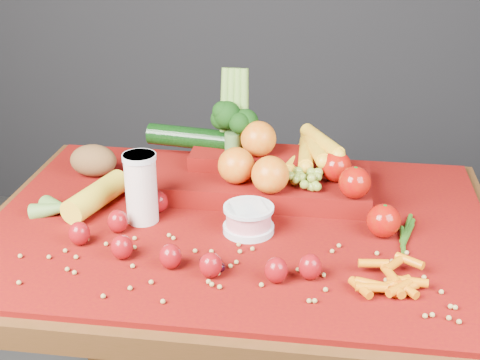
# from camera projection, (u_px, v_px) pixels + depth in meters

# --- Properties ---
(table) EXTENTS (1.10, 0.80, 0.75)m
(table) POSITION_uv_depth(u_px,v_px,m) (239.00, 264.00, 1.47)
(table) COLOR #39240D
(table) RESTS_ON ground
(red_cloth) EXTENTS (1.05, 0.75, 0.01)m
(red_cloth) POSITION_uv_depth(u_px,v_px,m) (239.00, 224.00, 1.43)
(red_cloth) COLOR #650D03
(red_cloth) RESTS_ON table
(milk_glass) EXTENTS (0.07, 0.07, 0.15)m
(milk_glass) POSITION_uv_depth(u_px,v_px,m) (141.00, 186.00, 1.39)
(milk_glass) COLOR beige
(milk_glass) RESTS_ON red_cloth
(yogurt_bowl) EXTENTS (0.11, 0.11, 0.06)m
(yogurt_bowl) POSITION_uv_depth(u_px,v_px,m) (249.00, 218.00, 1.37)
(yogurt_bowl) COLOR silver
(yogurt_bowl) RESTS_ON red_cloth
(strawberry_scatter) EXTENTS (0.54, 0.28, 0.05)m
(strawberry_scatter) POSITION_uv_depth(u_px,v_px,m) (166.00, 238.00, 1.30)
(strawberry_scatter) COLOR #830804
(strawberry_scatter) RESTS_ON red_cloth
(dark_grape_cluster) EXTENTS (0.06, 0.05, 0.03)m
(dark_grape_cluster) POSITION_uv_depth(u_px,v_px,m) (214.00, 262.00, 1.25)
(dark_grape_cluster) COLOR black
(dark_grape_cluster) RESTS_ON red_cloth
(soybean_scatter) EXTENTS (0.84, 0.24, 0.01)m
(soybean_scatter) POSITION_uv_depth(u_px,v_px,m) (223.00, 269.00, 1.24)
(soybean_scatter) COLOR #A38946
(soybean_scatter) RESTS_ON red_cloth
(corn_ear) EXTENTS (0.22, 0.26, 0.06)m
(corn_ear) POSITION_uv_depth(u_px,v_px,m) (73.00, 204.00, 1.45)
(corn_ear) COLOR gold
(corn_ear) RESTS_ON red_cloth
(potato) EXTENTS (0.11, 0.08, 0.08)m
(potato) POSITION_uv_depth(u_px,v_px,m) (93.00, 161.00, 1.63)
(potato) COLOR brown
(potato) RESTS_ON red_cloth
(baby_carrot_pile) EXTENTS (0.18, 0.18, 0.03)m
(baby_carrot_pile) POSITION_uv_depth(u_px,v_px,m) (386.00, 274.00, 1.21)
(baby_carrot_pile) COLOR #CD6507
(baby_carrot_pile) RESTS_ON red_cloth
(green_bean_pile) EXTENTS (0.14, 0.12, 0.01)m
(green_bean_pile) POSITION_uv_depth(u_px,v_px,m) (410.00, 233.00, 1.37)
(green_bean_pile) COLOR #245112
(green_bean_pile) RESTS_ON red_cloth
(produce_mound) EXTENTS (0.60, 0.37, 0.27)m
(produce_mound) POSITION_uv_depth(u_px,v_px,m) (263.00, 167.00, 1.53)
(produce_mound) COLOR #650D03
(produce_mound) RESTS_ON red_cloth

